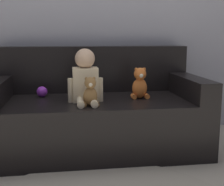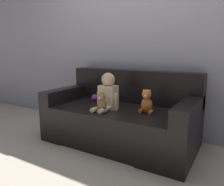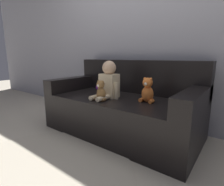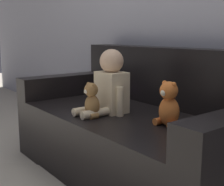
% 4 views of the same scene
% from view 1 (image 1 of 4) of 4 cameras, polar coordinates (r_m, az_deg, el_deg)
% --- Properties ---
extents(ground_plane, '(12.00, 12.00, 0.00)m').
position_cam_1_polar(ground_plane, '(2.61, -2.78, -10.09)').
color(ground_plane, '#B7AD99').
extents(couch, '(1.69, 0.86, 0.82)m').
position_cam_1_polar(couch, '(2.57, -2.96, -3.58)').
color(couch, black).
rests_on(couch, ground_plane).
extents(person_baby, '(0.27, 0.33, 0.40)m').
position_cam_1_polar(person_baby, '(2.35, -4.89, 2.58)').
color(person_baby, beige).
rests_on(person_baby, couch).
extents(teddy_bear_brown, '(0.12, 0.10, 0.21)m').
position_cam_1_polar(teddy_bear_brown, '(2.21, -3.98, 0.10)').
color(teddy_bear_brown, olive).
rests_on(teddy_bear_brown, couch).
extents(plush_toy_side, '(0.14, 0.11, 0.25)m').
position_cam_1_polar(plush_toy_side, '(2.49, 5.11, 1.66)').
color(plush_toy_side, orange).
rests_on(plush_toy_side, couch).
extents(toy_ball, '(0.09, 0.09, 0.09)m').
position_cam_1_polar(toy_ball, '(2.60, -12.67, 0.23)').
color(toy_ball, purple).
rests_on(toy_ball, couch).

